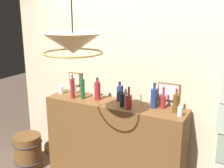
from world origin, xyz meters
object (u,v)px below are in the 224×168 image
(liquor_bottle_rye, at_px, (155,97))
(liquor_bottle_vodka, at_px, (129,102))
(liquor_bottle_vermouth, at_px, (74,87))
(pendant_lamp, at_px, (73,44))
(glass_tumbler_highball, at_px, (180,112))
(liquor_bottle_mezcal, at_px, (73,88))
(liquor_bottle_amaro, at_px, (120,93))
(liquor_bottle_gin, at_px, (163,101))
(liquor_bottle_port, at_px, (83,88))
(glass_tumbler_shot, at_px, (61,90))
(liquor_bottle_scotch, at_px, (97,91))
(liquor_bottle_sherry, at_px, (176,103))
(glass_tumbler_rocks, at_px, (96,93))
(wooden_barrel, at_px, (28,151))
(liquor_bottle_brandy, at_px, (122,100))
(liquor_bottle_tequila, at_px, (154,98))

(liquor_bottle_rye, bearing_deg, liquor_bottle_vodka, -127.65)
(liquor_bottle_vermouth, distance_m, pendant_lamp, 1.36)
(glass_tumbler_highball, bearing_deg, pendant_lamp, -136.43)
(liquor_bottle_mezcal, bearing_deg, liquor_bottle_amaro, 19.81)
(liquor_bottle_amaro, xyz_separation_m, liquor_bottle_vodka, (0.23, -0.24, -0.01))
(liquor_bottle_amaro, distance_m, liquor_bottle_gin, 0.57)
(liquor_bottle_mezcal, relative_size, liquor_bottle_vermouth, 1.57)
(liquor_bottle_port, relative_size, liquor_bottle_vermouth, 1.60)
(liquor_bottle_amaro, distance_m, glass_tumbler_shot, 0.83)
(liquor_bottle_scotch, relative_size, liquor_bottle_sherry, 1.04)
(glass_tumbler_rocks, bearing_deg, liquor_bottle_mezcal, -134.85)
(liquor_bottle_vodka, bearing_deg, liquor_bottle_sherry, 15.91)
(pendant_lamp, bearing_deg, liquor_bottle_scotch, 107.02)
(liquor_bottle_scotch, height_order, liquor_bottle_gin, liquor_bottle_scotch)
(liquor_bottle_amaro, relative_size, pendant_lamp, 0.42)
(liquor_bottle_sherry, bearing_deg, liquor_bottle_rye, 155.55)
(liquor_bottle_gin, relative_size, liquor_bottle_rye, 0.93)
(glass_tumbler_shot, xyz_separation_m, wooden_barrel, (-0.51, -0.20, -0.95))
(liquor_bottle_vermouth, relative_size, glass_tumbler_highball, 2.11)
(liquor_bottle_mezcal, bearing_deg, liquor_bottle_brandy, -0.00)
(liquor_bottle_mezcal, xyz_separation_m, liquor_bottle_vodka, (0.80, -0.03, -0.04))
(glass_tumbler_highball, relative_size, pendant_lamp, 0.17)
(liquor_bottle_tequila, relative_size, wooden_barrel, 0.59)
(liquor_bottle_port, bearing_deg, liquor_bottle_brandy, -4.19)
(liquor_bottle_vermouth, bearing_deg, liquor_bottle_mezcal, -58.57)
(liquor_bottle_scotch, bearing_deg, wooden_barrel, -169.22)
(liquor_bottle_mezcal, bearing_deg, liquor_bottle_port, 18.80)
(liquor_bottle_brandy, height_order, pendant_lamp, pendant_lamp)
(liquor_bottle_rye, height_order, glass_tumbler_highball, liquor_bottle_rye)
(liquor_bottle_mezcal, distance_m, liquor_bottle_sherry, 1.30)
(liquor_bottle_tequila, bearing_deg, liquor_bottle_scotch, -175.95)
(glass_tumbler_shot, relative_size, pendant_lamp, 0.19)
(liquor_bottle_scotch, bearing_deg, glass_tumbler_shot, -179.38)
(liquor_bottle_brandy, xyz_separation_m, liquor_bottle_mezcal, (-0.70, 0.00, 0.04))
(liquor_bottle_gin, bearing_deg, liquor_bottle_sherry, -22.65)
(liquor_bottle_vermouth, xyz_separation_m, liquor_bottle_gin, (1.25, -0.02, 0.01))
(liquor_bottle_mezcal, height_order, pendant_lamp, pendant_lamp)
(liquor_bottle_amaro, distance_m, liquor_bottle_rye, 0.44)
(liquor_bottle_gin, relative_size, glass_tumbler_shot, 2.35)
(liquor_bottle_amaro, height_order, liquor_bottle_sherry, liquor_bottle_sherry)
(glass_tumbler_highball, bearing_deg, liquor_bottle_vodka, -173.94)
(liquor_bottle_amaro, xyz_separation_m, liquor_bottle_gin, (0.57, -0.02, -0.01))
(liquor_bottle_port, xyz_separation_m, liquor_bottle_gin, (1.01, 0.14, -0.05))
(liquor_bottle_scotch, xyz_separation_m, pendant_lamp, (0.25, -0.83, 0.68))
(liquor_bottle_port, height_order, glass_tumbler_rocks, liquor_bottle_port)
(liquor_bottle_port, distance_m, wooden_barrel, 1.37)
(liquor_bottle_brandy, xyz_separation_m, liquor_bottle_vodka, (0.10, -0.03, 0.00))
(liquor_bottle_mezcal, xyz_separation_m, glass_tumbler_rocks, (0.22, 0.22, -0.09))
(liquor_bottle_brandy, relative_size, glass_tumbler_shot, 2.45)
(liquor_bottle_mezcal, distance_m, glass_tumbler_highball, 1.37)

